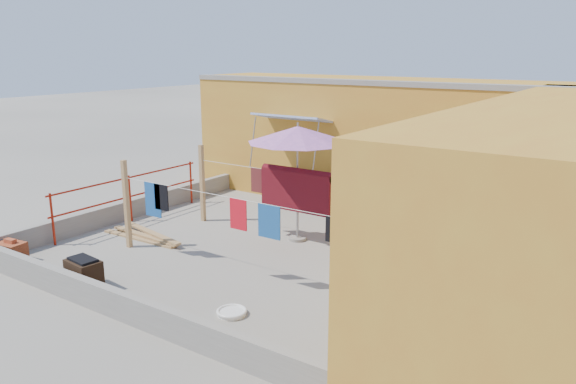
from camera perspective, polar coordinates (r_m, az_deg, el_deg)
The scene contains 21 objects.
ground at distance 11.26m, azimuth -1.95°, elevation -6.04°, with size 80.00×80.00×0.00m, color #9E998E.
wall_back at distance 14.57m, azimuth 10.68°, elevation 4.95°, with size 11.00×3.27×3.21m.
wall_right at distance 8.85m, azimuth 26.18°, elevation -2.33°, with size 2.40×9.00×3.20m, color #C08A2A.
parapet_front at distance 8.79m, azimuth -16.24°, elevation -11.13°, with size 8.30×0.16×0.44m, color gray.
parapet_left at distance 13.90m, azimuth -15.63°, elevation -1.65°, with size 0.16×7.30×0.44m, color gray.
red_railing at distance 13.48m, azimuth -15.79°, elevation 0.05°, with size 0.05×4.20×1.10m.
clothesline_rig at distance 11.27m, azimuth 0.00°, elevation -0.30°, with size 5.09×2.35×1.80m.
patio_umbrella at distance 11.37m, azimuth 1.01°, elevation 5.80°, with size 2.29×2.29×2.49m.
outdoor_table at distance 14.05m, azimuth 3.01°, elevation 1.23°, with size 1.88×1.19×0.82m.
brick_stack at distance 11.90m, azimuth -26.28°, elevation -5.46°, with size 0.55×0.44×0.44m.
lumber_pile at distance 12.33m, azimuth -14.29°, elevation -4.34°, with size 2.16×0.61×0.13m.
brazier at distance 10.08m, azimuth -20.01°, elevation -7.81°, with size 0.64×0.46×0.54m.
white_basin at distance 8.74m, azimuth -5.74°, elevation -12.04°, with size 0.47×0.47×0.08m.
water_jug_a at distance 11.05m, azimuth 18.95°, elevation -6.45°, with size 0.20×0.20×0.32m.
water_jug_b at distance 11.25m, azimuth 11.48°, elevation -5.48°, with size 0.23×0.23×0.36m.
green_hose at distance 12.49m, azimuth 11.96°, elevation -4.11°, with size 0.50×0.50×0.07m.
plant_back_a at distance 12.83m, azimuth 14.93°, elevation -2.00°, with size 0.75×0.65×0.84m, color #1D5117.
plant_back_b at distance 12.34m, azimuth 18.21°, elevation -3.19°, with size 0.40×0.40×0.71m, color #1D5117.
plant_right_a at distance 10.99m, azimuth 19.14°, elevation -4.88°, with size 0.47×0.32×0.90m, color #1D5117.
plant_right_b at distance 8.80m, azimuth 14.54°, elevation -10.24°, with size 0.35×0.28×0.64m, color #1D5117.
plant_right_c at distance 8.72m, azimuth 14.32°, elevation -10.47°, with size 0.58×0.50×0.64m, color #1D5117.
Camera 1 is at (6.30, -8.48, 3.90)m, focal length 35.00 mm.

